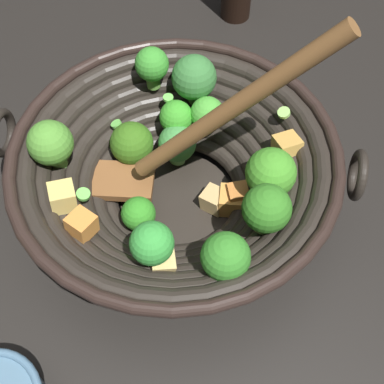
# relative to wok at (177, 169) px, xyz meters

# --- Properties ---
(ground_plane) EXTENTS (4.00, 4.00, 0.00)m
(ground_plane) POSITION_rel_wok_xyz_m (-0.00, -0.00, -0.07)
(ground_plane) COLOR black
(wok) EXTENTS (0.36, 0.36, 0.27)m
(wok) POSITION_rel_wok_xyz_m (0.00, 0.00, 0.00)
(wok) COLOR black
(wok) RESTS_ON ground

